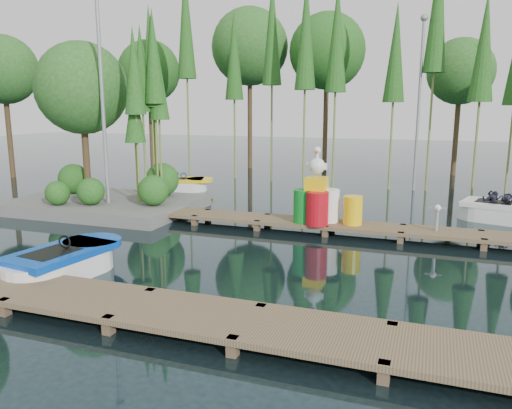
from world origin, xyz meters
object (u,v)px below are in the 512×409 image
(boat_yellow_far, at_px, (182,185))
(drum_cluster, at_px, (317,201))
(boat_blue, at_px, (63,264))
(yellow_barrel, at_px, (353,210))
(island, at_px, (98,118))

(boat_yellow_far, height_order, drum_cluster, drum_cluster)
(boat_blue, height_order, boat_yellow_far, boat_yellow_far)
(boat_blue, bearing_deg, yellow_barrel, 54.84)
(drum_cluster, bearing_deg, island, 173.22)
(boat_blue, relative_size, boat_yellow_far, 1.09)
(boat_yellow_far, xyz_separation_m, yellow_barrel, (8.09, -5.00, 0.44))
(boat_blue, xyz_separation_m, yellow_barrel, (5.28, 5.63, 0.43))
(island, distance_m, boat_yellow_far, 5.20)
(island, height_order, boat_yellow_far, island)
(island, relative_size, boat_blue, 2.24)
(yellow_barrel, bearing_deg, boat_blue, -133.18)
(boat_blue, relative_size, drum_cluster, 1.38)
(island, bearing_deg, boat_blue, -60.04)
(island, bearing_deg, drum_cluster, -6.78)
(yellow_barrel, distance_m, drum_cluster, 1.04)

